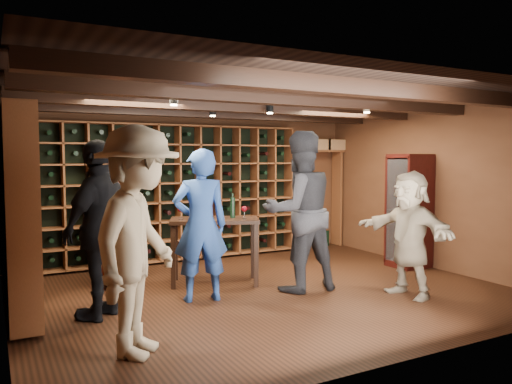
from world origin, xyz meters
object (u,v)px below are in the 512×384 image
tasting_table (214,226)px  guest_woman_black (101,229)px  display_cabinet (409,213)px  guest_red_floral (119,227)px  man_grey_suit (299,211)px  guest_beige (410,234)px  guest_khaki (139,241)px  man_blue_shirt (200,225)px

tasting_table → guest_woman_black: bearing=-132.6°
display_cabinet → guest_red_floral: size_ratio=1.09×
guest_red_floral → tasting_table: size_ratio=1.21×
man_grey_suit → guest_beige: (1.06, -0.87, -0.25)m
display_cabinet → tasting_table: 3.16m
guest_red_floral → guest_khaki: (-0.38, -2.40, 0.20)m
man_blue_shirt → guest_khaki: (-1.09, -1.30, 0.09)m
man_blue_shirt → man_grey_suit: man_grey_suit is taller
man_grey_suit → guest_woman_black: size_ratio=1.08×
guest_red_floral → guest_woman_black: guest_woman_black is taller
guest_beige → man_grey_suit: bearing=-133.3°
guest_khaki → guest_beige: size_ratio=1.28×
display_cabinet → guest_woman_black: size_ratio=0.91×
guest_red_floral → guest_khaki: 2.43m
display_cabinet → guest_khaki: guest_khaki is taller
guest_woman_black → guest_khaki: (0.09, -1.21, 0.04)m
guest_red_floral → guest_woman_black: 1.28m
man_grey_suit → guest_beige: bearing=144.3°
man_grey_suit → guest_woman_black: 2.49m
display_cabinet → guest_woman_black: (-4.77, -0.28, 0.10)m
man_grey_suit → man_blue_shirt: bearing=-3.6°
guest_woman_black → guest_khaki: bearing=51.9°
guest_woman_black → guest_beige: guest_woman_black is taller
man_blue_shirt → guest_red_floral: man_blue_shirt is taller
man_grey_suit → guest_red_floral: 2.40m
man_blue_shirt → guest_khaki: bearing=60.0°
guest_red_floral → tasting_table: (1.18, -0.44, -0.01)m
guest_woman_black → guest_beige: bearing=122.8°
display_cabinet → guest_red_floral: display_cabinet is taller
man_grey_suit → guest_khaki: man_grey_suit is taller
guest_red_floral → guest_beige: bearing=-110.3°
man_blue_shirt → tasting_table: size_ratio=1.38×
man_blue_shirt → guest_red_floral: 1.32m
guest_red_floral → guest_khaki: bearing=-174.5°
display_cabinet → guest_woman_black: bearing=-176.7°
guest_red_floral → guest_woman_black: bearing=173.2°
display_cabinet → man_grey_suit: (-2.29, -0.36, 0.18)m
man_blue_shirt → guest_beige: bearing=166.4°
man_blue_shirt → guest_woman_black: 1.18m
display_cabinet → guest_red_floral: bearing=168.1°
display_cabinet → guest_beige: 1.74m
man_blue_shirt → man_grey_suit: size_ratio=0.89×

